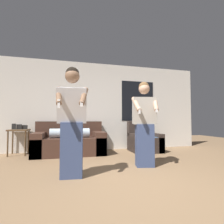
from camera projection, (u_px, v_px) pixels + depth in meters
ground_plane at (141, 188)px, 2.34m from camera, size 14.00×14.00×0.00m
wall_back at (100, 106)px, 5.49m from camera, size 6.64×0.07×2.70m
couch at (70, 142)px, 4.71m from camera, size 1.83×0.95×0.88m
armchair at (144, 141)px, 5.13m from camera, size 0.82×0.81×0.88m
side_table at (19, 133)px, 4.61m from camera, size 0.48×0.48×0.82m
person_left at (72, 121)px, 2.80m from camera, size 0.52×0.54×1.77m
person_right at (144, 123)px, 3.48m from camera, size 0.52×0.53×1.68m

